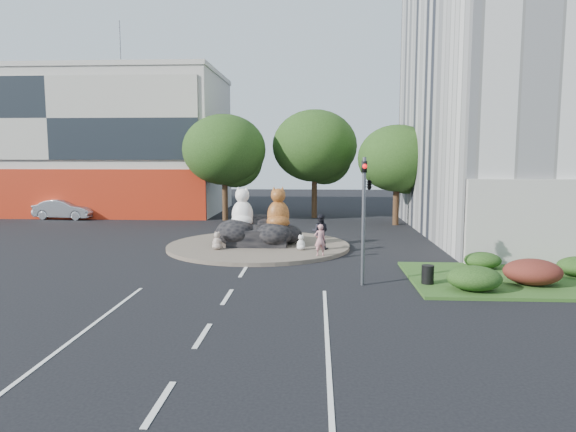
# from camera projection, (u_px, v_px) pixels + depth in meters

# --- Properties ---
(ground) EXTENTS (120.00, 120.00, 0.00)m
(ground) POSITION_uv_depth(u_px,v_px,m) (227.00, 297.00, 18.42)
(ground) COLOR black
(ground) RESTS_ON ground
(roundabout_island) EXTENTS (10.00, 10.00, 0.20)m
(roundabout_island) POSITION_uv_depth(u_px,v_px,m) (259.00, 246.00, 28.32)
(roundabout_island) COLOR brown
(roundabout_island) RESTS_ON ground
(rock_plinth) EXTENTS (3.20, 2.60, 0.90)m
(rock_plinth) POSITION_uv_depth(u_px,v_px,m) (259.00, 236.00, 28.26)
(rock_plinth) COLOR black
(rock_plinth) RESTS_ON roundabout_island
(shophouse_block) EXTENTS (25.20, 12.30, 17.40)m
(shophouse_block) POSITION_uv_depth(u_px,v_px,m) (83.00, 143.00, 46.37)
(shophouse_block) COLOR #BCB5A9
(shophouse_block) RESTS_ON ground
(grass_verge) EXTENTS (10.00, 6.00, 0.12)m
(grass_verge) POSITION_uv_depth(u_px,v_px,m) (534.00, 280.00, 20.72)
(grass_verge) COLOR #2D531B
(grass_verge) RESTS_ON ground
(tree_left) EXTENTS (6.46, 6.46, 8.27)m
(tree_left) POSITION_uv_depth(u_px,v_px,m) (225.00, 153.00, 39.90)
(tree_left) COLOR #382314
(tree_left) RESTS_ON ground
(tree_mid) EXTENTS (6.84, 6.84, 8.76)m
(tree_mid) POSITION_uv_depth(u_px,v_px,m) (315.00, 150.00, 41.46)
(tree_mid) COLOR #382314
(tree_mid) RESTS_ON ground
(tree_right) EXTENTS (5.70, 5.70, 7.30)m
(tree_right) POSITION_uv_depth(u_px,v_px,m) (398.00, 162.00, 37.27)
(tree_right) COLOR #382314
(tree_right) RESTS_ON ground
(hedge_near_green) EXTENTS (2.00, 1.60, 0.90)m
(hedge_near_green) POSITION_uv_depth(u_px,v_px,m) (474.00, 278.00, 18.84)
(hedge_near_green) COLOR black
(hedge_near_green) RESTS_ON grass_verge
(hedge_red) EXTENTS (2.20, 1.76, 0.99)m
(hedge_red) POSITION_uv_depth(u_px,v_px,m) (533.00, 272.00, 19.69)
(hedge_red) COLOR #522016
(hedge_red) RESTS_ON grass_verge
(hedge_back_green) EXTENTS (1.60, 1.28, 0.72)m
(hedge_back_green) POSITION_uv_depth(u_px,v_px,m) (483.00, 260.00, 22.54)
(hedge_back_green) COLOR black
(hedge_back_green) RESTS_ON grass_verge
(traffic_light) EXTENTS (0.44, 1.24, 5.00)m
(traffic_light) POSITION_uv_depth(u_px,v_px,m) (366.00, 193.00, 19.69)
(traffic_light) COLOR #595B60
(traffic_light) RESTS_ON ground
(street_lamp) EXTENTS (2.34, 0.22, 8.06)m
(street_lamp) POSITION_uv_depth(u_px,v_px,m) (514.00, 166.00, 25.11)
(street_lamp) COLOR #595B60
(street_lamp) RESTS_ON ground
(cat_white) EXTENTS (1.48, 1.32, 2.28)m
(cat_white) POSITION_uv_depth(u_px,v_px,m) (242.00, 207.00, 28.19)
(cat_white) COLOR white
(cat_white) RESTS_ON rock_plinth
(cat_tabby) EXTENTS (1.55, 1.40, 2.32)m
(cat_tabby) POSITION_uv_depth(u_px,v_px,m) (278.00, 208.00, 27.79)
(cat_tabby) COLOR #C75529
(cat_tabby) RESTS_ON rock_plinth
(kitten_calico) EXTENTS (0.61, 0.54, 0.96)m
(kitten_calico) POSITION_uv_depth(u_px,v_px,m) (217.00, 240.00, 26.71)
(kitten_calico) COLOR silver
(kitten_calico) RESTS_ON roundabout_island
(kitten_white) EXTENTS (0.54, 0.49, 0.82)m
(kitten_white) POSITION_uv_depth(u_px,v_px,m) (301.00, 242.00, 26.57)
(kitten_white) COLOR silver
(kitten_white) RESTS_ON roundabout_island
(pedestrian_pink) EXTENTS (0.65, 0.52, 1.55)m
(pedestrian_pink) POSITION_uv_depth(u_px,v_px,m) (320.00, 240.00, 24.99)
(pedestrian_pink) COLOR #CD8587
(pedestrian_pink) RESTS_ON roundabout_island
(pedestrian_dark) EXTENTS (0.99, 0.83, 1.84)m
(pedestrian_dark) POSITION_uv_depth(u_px,v_px,m) (320.00, 232.00, 26.69)
(pedestrian_dark) COLOR black
(pedestrian_dark) RESTS_ON roundabout_island
(parked_car) EXTENTS (4.94, 2.11, 1.58)m
(parked_car) POSITION_uv_depth(u_px,v_px,m) (65.00, 209.00, 41.06)
(parked_car) COLOR #A2A4A9
(parked_car) RESTS_ON ground
(litter_bin) EXTENTS (0.48, 0.48, 0.72)m
(litter_bin) POSITION_uv_depth(u_px,v_px,m) (428.00, 274.00, 19.84)
(litter_bin) COLOR black
(litter_bin) RESTS_ON grass_verge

